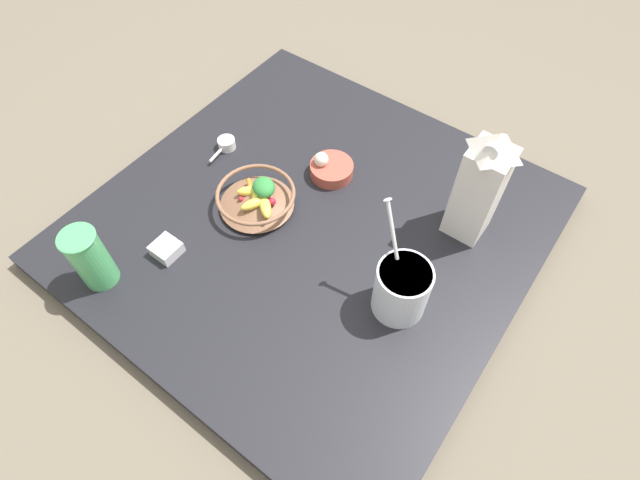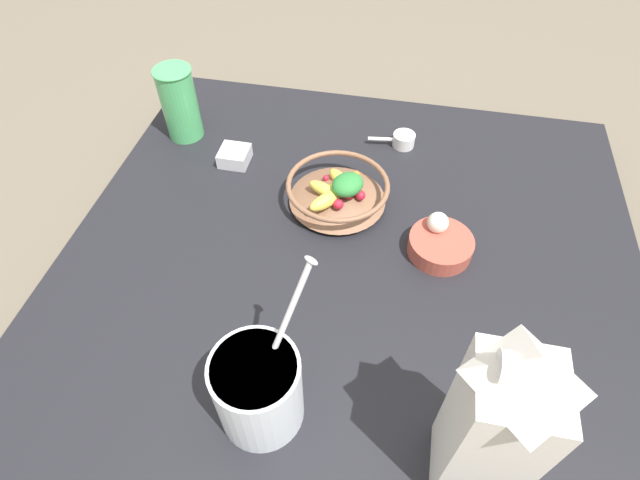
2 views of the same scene
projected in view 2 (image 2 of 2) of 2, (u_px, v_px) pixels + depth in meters
ground_plane at (347, 275)px, 0.91m from camera, size 6.00×6.00×0.00m
countertop at (348, 268)px, 0.89m from camera, size 1.02×1.02×0.04m
fruit_bowl at (338, 191)px, 0.94m from camera, size 0.20×0.20×0.08m
milk_carton at (496, 424)px, 0.54m from camera, size 0.09×0.09×0.30m
yogurt_tub at (258, 388)px, 0.64m from camera, size 0.16×0.12×0.25m
drinking_cup at (179, 102)px, 1.05m from camera, size 0.08×0.08×0.16m
spice_jar at (235, 157)px, 1.04m from camera, size 0.06×0.06×0.03m
measuring_scoop at (403, 140)px, 1.08m from camera, size 0.05×0.10×0.03m
garlic_bowl at (440, 243)px, 0.88m from camera, size 0.11×0.11×0.07m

